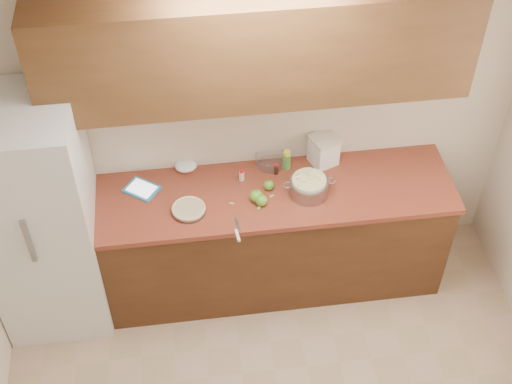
{
  "coord_description": "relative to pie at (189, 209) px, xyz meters",
  "views": [
    {
      "loc": [
        -0.47,
        -1.86,
        4.3
      ],
      "look_at": [
        -0.03,
        1.43,
        0.98
      ],
      "focal_mm": 50.0,
      "sensor_mm": 36.0,
      "label": 1
    }
  ],
  "objects": [
    {
      "name": "peel_e",
      "position": [
        0.73,
        -0.04,
        -0.02
      ],
      "size": [
        0.03,
        0.03,
        0.0
      ],
      "primitive_type": "cube",
      "rotation": [
        0.0,
        0.0,
        -0.49
      ],
      "color": "#95BE5C",
      "rests_on": "counter_run"
    },
    {
      "name": "upper_cabinets",
      "position": [
        0.48,
        0.26,
        1.01
      ],
      "size": [
        2.6,
        0.34,
        0.7
      ],
      "primitive_type": "cube",
      "color": "brown",
      "rests_on": "room_shell"
    },
    {
      "name": "paring_knife",
      "position": [
        0.29,
        -0.25,
        -0.01
      ],
      "size": [
        0.04,
        0.21,
        0.02
      ],
      "rotation": [
        0.0,
        0.0,
        0.11
      ],
      "color": "gray",
      "rests_on": "counter_run"
    },
    {
      "name": "lemon_bottle",
      "position": [
        0.7,
        0.33,
        0.05
      ],
      "size": [
        0.06,
        0.06,
        0.15
      ],
      "rotation": [
        0.0,
        0.0,
        -0.3
      ],
      "color": "#4C8C38",
      "rests_on": "counter_run"
    },
    {
      "name": "cinnamon_shaker",
      "position": [
        0.38,
        0.25,
        0.02
      ],
      "size": [
        0.04,
        0.04,
        0.09
      ],
      "rotation": [
        0.0,
        0.0,
        -0.25
      ],
      "color": "beige",
      "rests_on": "counter_run"
    },
    {
      "name": "pie",
      "position": [
        0.0,
        0.0,
        0.0
      ],
      "size": [
        0.23,
        0.23,
        0.04
      ],
      "rotation": [
        0.0,
        0.0,
        -0.15
      ],
      "color": "silver",
      "rests_on": "counter_run"
    },
    {
      "name": "counter_run",
      "position": [
        0.48,
        0.11,
        -0.48
      ],
      "size": [
        2.64,
        0.68,
        0.92
      ],
      "color": "#4D2B15",
      "rests_on": "ground"
    },
    {
      "name": "room_shell",
      "position": [
        0.48,
        -1.37,
        0.36
      ],
      "size": [
        3.6,
        3.6,
        3.6
      ],
      "color": "tan",
      "rests_on": "ground"
    },
    {
      "name": "peel_b",
      "position": [
        0.46,
        -0.02,
        -0.02
      ],
      "size": [
        0.03,
        0.04,
        0.0
      ],
      "primitive_type": "cube",
      "rotation": [
        0.0,
        0.0,
        -1.9
      ],
      "color": "#95BE5C",
      "rests_on": "counter_run"
    },
    {
      "name": "vanilla_bottle",
      "position": [
        0.62,
        0.28,
        0.02
      ],
      "size": [
        0.03,
        0.03,
        0.08
      ],
      "rotation": [
        0.0,
        0.0,
        0.4
      ],
      "color": "black",
      "rests_on": "counter_run"
    },
    {
      "name": "mixing_bowl",
      "position": [
        0.6,
        0.38,
        0.03
      ],
      "size": [
        0.22,
        0.22,
        0.08
      ],
      "rotation": [
        0.0,
        0.0,
        -0.37
      ],
      "color": "silver",
      "rests_on": "counter_run"
    },
    {
      "name": "peel_c",
      "position": [
        0.48,
        0.05,
        -0.02
      ],
      "size": [
        0.03,
        0.03,
        0.0
      ],
      "primitive_type": "cube",
      "rotation": [
        0.0,
        0.0,
        -0.44
      ],
      "color": "#95BE5C",
      "rests_on": "counter_run"
    },
    {
      "name": "colander",
      "position": [
        0.8,
        0.06,
        0.04
      ],
      "size": [
        0.35,
        0.26,
        0.13
      ],
      "rotation": [
        0.0,
        0.0,
        0.09
      ],
      "color": "gray",
      "rests_on": "counter_run"
    },
    {
      "name": "apple_front",
      "position": [
        0.48,
        -0.0,
        0.02
      ],
      "size": [
        0.08,
        0.08,
        0.09
      ],
      "color": "#549624",
      "rests_on": "counter_run"
    },
    {
      "name": "apple_left",
      "position": [
        0.45,
        0.04,
        0.02
      ],
      "size": [
        0.09,
        0.09,
        0.1
      ],
      "color": "#549624",
      "rests_on": "counter_run"
    },
    {
      "name": "peel_a",
      "position": [
        0.29,
        0.03,
        -0.02
      ],
      "size": [
        0.03,
        0.02,
        0.0
      ],
      "primitive_type": "cube",
      "rotation": [
        0.0,
        0.0,
        -0.29
      ],
      "color": "#95BE5C",
      "rests_on": "counter_run"
    },
    {
      "name": "tablet",
      "position": [
        -0.3,
        0.24,
        -0.01
      ],
      "size": [
        0.27,
        0.26,
        0.02
      ],
      "rotation": [
        0.0,
        0.0,
        -0.63
      ],
      "color": "#2888C1",
      "rests_on": "counter_run"
    },
    {
      "name": "fridge",
      "position": [
        -0.96,
        0.07,
        -0.04
      ],
      "size": [
        0.7,
        0.7,
        1.8
      ],
      "primitive_type": "cube",
      "color": "silver",
      "rests_on": "ground"
    },
    {
      "name": "flour_canister",
      "position": [
        0.96,
        0.35,
        0.09
      ],
      "size": [
        0.23,
        0.23,
        0.22
      ],
      "rotation": [
        0.0,
        0.0,
        0.37
      ],
      "color": "white",
      "rests_on": "counter_run"
    },
    {
      "name": "apple_center",
      "position": [
        0.55,
        0.14,
        0.02
      ],
      "size": [
        0.07,
        0.07,
        0.08
      ],
      "color": "#549624",
      "rests_on": "counter_run"
    },
    {
      "name": "peel_d",
      "position": [
        0.56,
        0.07,
        -0.02
      ],
      "size": [
        0.04,
        0.03,
        0.0
      ],
      "primitive_type": "cube",
      "rotation": [
        0.0,
        0.0,
        0.51
      ],
      "color": "#95BE5C",
      "rests_on": "counter_run"
    },
    {
      "name": "paper_towel",
      "position": [
        0.01,
        0.4,
        0.01
      ],
      "size": [
        0.18,
        0.17,
        0.06
      ],
      "primitive_type": "ellipsoid",
      "rotation": [
        0.0,
        0.0,
        0.35
      ],
      "color": "white",
      "rests_on": "counter_run"
    }
  ]
}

